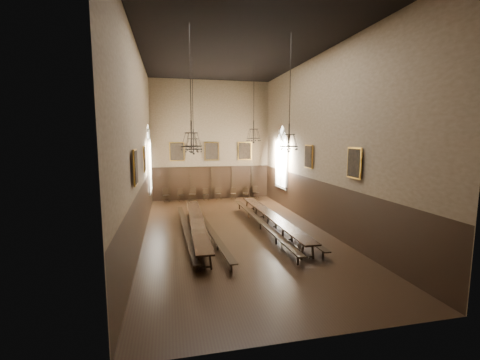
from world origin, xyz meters
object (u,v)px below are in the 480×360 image
object	(u,v)px
bench_right_inner	(260,224)
chandelier_back_right	(254,133)
bench_left_outer	(186,231)
chair_2	(192,197)
table_right	(272,222)
chair_6	(245,195)
bench_left_inner	(208,229)
chandelier_front_right	(289,138)
chandelier_front_left	(191,138)
chair_7	(255,194)
chandelier_back_left	(194,143)
chair_0	(166,198)
chair_1	(181,197)
table_left	(197,227)
chair_3	(206,197)
chair_4	(219,196)
bench_right_outer	(283,223)
chair_5	(233,195)

from	to	relation	value
bench_right_inner	chandelier_back_right	world-z (taller)	chandelier_back_right
bench_left_outer	chair_2	bearing A→B (deg)	84.00
table_right	chair_6	world-z (taller)	chair_6
bench_left_inner	chandelier_front_right	world-z (taller)	chandelier_front_right
bench_left_outer	chandelier_front_left	bearing A→B (deg)	-86.28
bench_left_outer	chair_7	distance (m)	10.56
bench_left_inner	chandelier_front_left	size ratio (longest dim) A/B	2.14
chair_2	chandelier_back_left	xyz separation A→B (m)	(-0.29, -6.14, 4.12)
chair_0	chandelier_back_left	distance (m)	7.59
bench_right_inner	chair_2	world-z (taller)	chair_2
chair_0	chair_1	bearing A→B (deg)	-16.50
table_left	chair_7	distance (m)	10.19
chair_7	chandelier_back_left	distance (m)	9.08
table_left	chair_0	distance (m)	8.84
chair_2	chandelier_front_right	distance (m)	12.40
chair_0	chair_7	xyz separation A→B (m)	(6.87, -0.03, -0.03)
chair_2	chandelier_front_left	world-z (taller)	chandelier_front_left
chandelier_back_right	chandelier_back_left	bearing A→B (deg)	-171.87
table_right	chandelier_back_left	xyz separation A→B (m)	(-3.80, 2.34, 4.05)
chair_2	chair_3	xyz separation A→B (m)	(1.02, -0.05, -0.04)
bench_left_inner	chair_3	world-z (taller)	chair_3
chair_1	chair_4	xyz separation A→B (m)	(2.87, 0.10, -0.01)
chair_2	chair_7	xyz separation A→B (m)	(4.95, 0.00, -0.03)
chair_4	chair_6	bearing A→B (deg)	-3.40
chair_0	chandelier_front_left	bearing A→B (deg)	-98.57
chair_4	chandelier_back_left	xyz separation A→B (m)	(-2.31, -6.22, 4.16)
chair_0	chandelier_back_right	distance (m)	9.00
table_left	chair_4	distance (m)	9.09
table_left	chair_6	size ratio (longest dim) A/B	11.11
bench_right_outer	chair_2	world-z (taller)	chair_2
chair_3	chair_4	distance (m)	1.01
chair_2	chair_6	distance (m)	4.13
chair_3	table_left	bearing A→B (deg)	-104.93
bench_right_outer	chandelier_back_right	bearing A→B (deg)	105.66
bench_right_inner	chandelier_front_left	size ratio (longest dim) A/B	2.23
bench_right_outer	bench_left_outer	bearing A→B (deg)	-177.48
table_left	bench_right_outer	size ratio (longest dim) A/B	1.00
table_left	chair_5	xyz separation A→B (m)	(3.54, 8.69, -0.11)
bench_right_inner	chandelier_back_right	size ratio (longest dim) A/B	2.37
chandelier_front_right	chair_6	bearing A→B (deg)	86.16
chair_3	bench_left_outer	bearing A→B (deg)	-108.24
chair_2	chair_6	xyz separation A→B (m)	(4.13, 0.01, -0.05)
bench_left_inner	chair_5	xyz separation A→B (m)	(3.03, 8.71, -0.02)
bench_right_outer	chandelier_front_right	size ratio (longest dim) A/B	2.01
bench_right_outer	chandelier_front_right	distance (m)	5.17
chair_0	chair_4	bearing A→B (deg)	-13.55
table_right	chair_4	distance (m)	8.69
bench_right_outer	chair_1	xyz separation A→B (m)	(-4.94, 8.53, 0.01)
bench_left_inner	chair_1	world-z (taller)	chair_1
bench_left_inner	bench_right_inner	distance (m)	2.80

